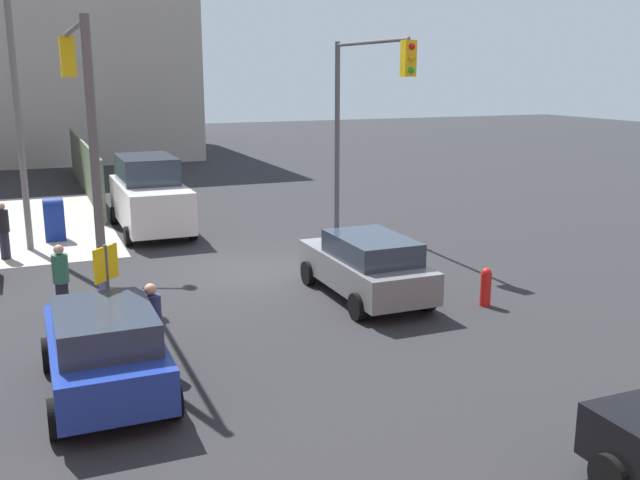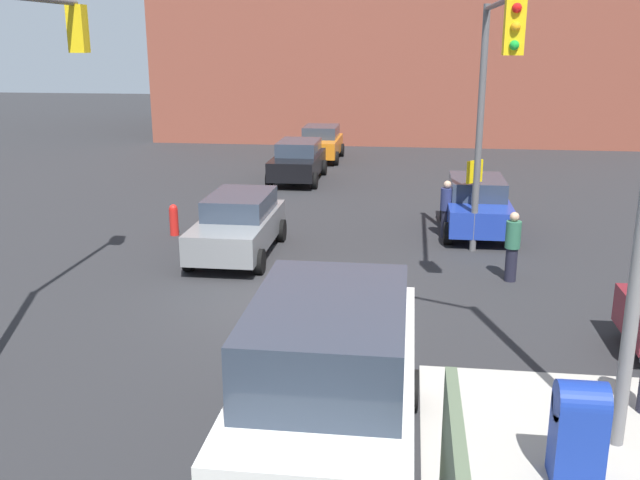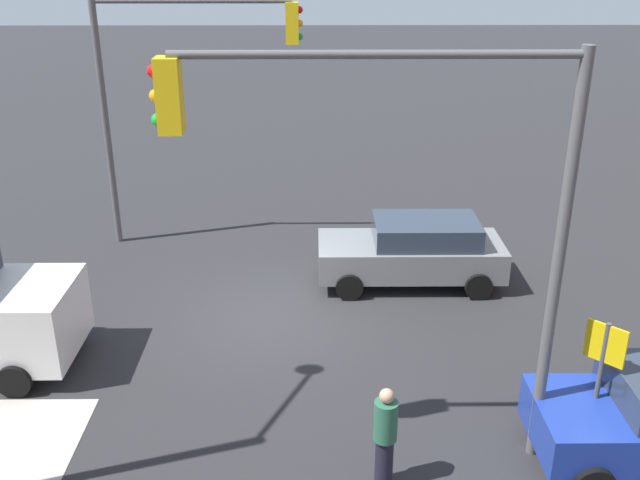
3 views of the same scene
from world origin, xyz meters
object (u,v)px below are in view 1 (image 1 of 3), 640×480
(mailbox_blue, at_px, (54,218))
(street_lamp_corner, at_px, (28,99))
(pedestrian_walking_north, at_px, (61,280))
(sedan_gray, at_px, (366,265))
(pedestrian_crossing, at_px, (3,230))
(traffic_signal_nw_corner, at_px, (82,111))
(traffic_signal_se_corner, at_px, (363,100))
(fire_hydrant, at_px, (486,286))
(coupe_blue, at_px, (105,348))
(pedestrian_waiting, at_px, (152,326))
(van_white_delivery, at_px, (150,195))

(mailbox_blue, bearing_deg, street_lamp_corner, 158.09)
(street_lamp_corner, bearing_deg, pedestrian_walking_north, -177.86)
(sedan_gray, bearing_deg, pedestrian_crossing, 47.79)
(traffic_signal_nw_corner, xyz_separation_m, traffic_signal_se_corner, (4.76, -9.00, -0.03))
(pedestrian_walking_north, bearing_deg, mailbox_blue, -139.44)
(fire_hydrant, bearing_deg, pedestrian_walking_north, 72.30)
(traffic_signal_nw_corner, xyz_separation_m, sedan_gray, (-1.08, -6.33, -3.81))
(traffic_signal_nw_corner, relative_size, coupe_blue, 1.60)
(street_lamp_corner, height_order, pedestrian_waiting, street_lamp_corner)
(sedan_gray, bearing_deg, pedestrian_waiting, 113.52)
(mailbox_blue, distance_m, pedestrian_walking_north, 8.20)
(coupe_blue, distance_m, pedestrian_waiting, 1.19)
(traffic_signal_se_corner, relative_size, pedestrian_crossing, 3.77)
(mailbox_blue, bearing_deg, fire_hydrant, -140.60)
(coupe_blue, distance_m, pedestrian_walking_north, 4.55)
(van_white_delivery, bearing_deg, pedestrian_walking_north, 158.15)
(street_lamp_corner, relative_size, pedestrian_walking_north, 4.68)
(van_white_delivery, bearing_deg, traffic_signal_nw_corner, 162.85)
(traffic_signal_se_corner, height_order, van_white_delivery, traffic_signal_se_corner)
(pedestrian_waiting, bearing_deg, traffic_signal_se_corner, -46.36)
(sedan_gray, relative_size, coupe_blue, 1.09)
(mailbox_blue, bearing_deg, pedestrian_walking_north, 178.60)
(van_white_delivery, relative_size, pedestrian_crossing, 3.14)
(street_lamp_corner, xyz_separation_m, pedestrian_walking_north, (-7.05, -0.26, -3.81))
(traffic_signal_se_corner, xyz_separation_m, coupe_blue, (-9.02, 9.24, -3.78))
(fire_hydrant, bearing_deg, traffic_signal_se_corner, -2.29)
(pedestrian_waiting, bearing_deg, coupe_blue, 126.55)
(traffic_signal_se_corner, distance_m, street_lamp_corner, 10.29)
(traffic_signal_nw_corner, height_order, pedestrian_crossing, traffic_signal_nw_corner)
(traffic_signal_se_corner, xyz_separation_m, mailbox_blue, (3.70, 9.50, -3.85))
(sedan_gray, height_order, pedestrian_walking_north, pedestrian_walking_north)
(fire_hydrant, distance_m, pedestrian_crossing, 14.12)
(street_lamp_corner, distance_m, pedestrian_crossing, 4.03)
(pedestrian_crossing, bearing_deg, pedestrian_walking_north, -108.21)
(mailbox_blue, distance_m, sedan_gray, 11.74)
(traffic_signal_nw_corner, xyz_separation_m, pedestrian_waiting, (-3.53, -0.70, -3.77))
(fire_hydrant, xyz_separation_m, pedestrian_waiting, (-0.80, 8.00, 0.39))
(traffic_signal_se_corner, relative_size, coupe_blue, 1.60)
(street_lamp_corner, bearing_deg, sedan_gray, -139.05)
(traffic_signal_nw_corner, relative_size, pedestrian_crossing, 3.77)
(traffic_signal_nw_corner, distance_m, fire_hydrant, 10.03)
(sedan_gray, bearing_deg, street_lamp_corner, 40.95)
(traffic_signal_nw_corner, relative_size, van_white_delivery, 1.20)
(pedestrian_waiting, xyz_separation_m, pedestrian_walking_north, (3.80, 1.40, 0.01))
(traffic_signal_nw_corner, height_order, fire_hydrant, traffic_signal_nw_corner)
(street_lamp_corner, xyz_separation_m, pedestrian_waiting, (-10.85, -1.66, -3.82))
(fire_hydrant, bearing_deg, van_white_delivery, 27.59)
(pedestrian_waiting, bearing_deg, van_white_delivery, -10.60)
(traffic_signal_se_corner, xyz_separation_m, sedan_gray, (-5.85, 2.67, -3.77))
(sedan_gray, distance_m, pedestrian_crossing, 11.24)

